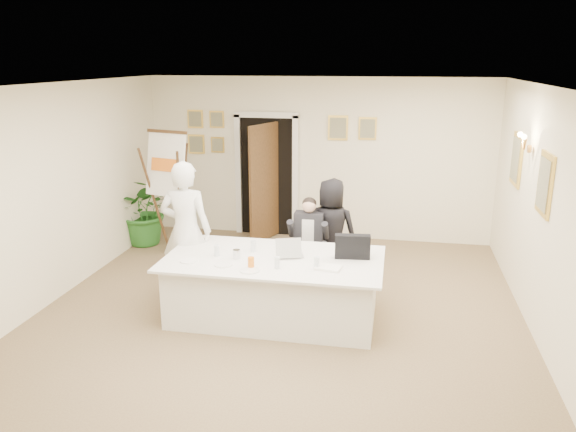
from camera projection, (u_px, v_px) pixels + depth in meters
The scene contains 28 objects.
floor at pixel (275, 321), 6.85m from camera, with size 7.00×7.00×0.00m, color brown.
ceiling at pixel (274, 86), 6.09m from camera, with size 6.00×7.00×0.02m, color white.
wall_back at pixel (317, 159), 9.78m from camera, with size 6.00×0.10×2.80m, color silver.
wall_front at pixel (143, 370), 3.16m from camera, with size 6.00×0.10×2.80m, color silver.
wall_left at pixel (41, 199), 7.02m from camera, with size 0.10×7.00×2.80m, color silver.
wall_right at pixel (552, 225), 5.92m from camera, with size 0.10×7.00×2.80m, color silver.
doorway at pixel (266, 179), 9.86m from camera, with size 1.14×0.86×2.20m.
pictures_back_wall at pixel (272, 132), 9.77m from camera, with size 3.40×0.06×0.80m, color #E7BE4E, non-canonical shape.
pictures_right_wall at pixel (528, 170), 6.96m from camera, with size 0.06×2.20×0.80m, color #E7BE4E, non-canonical shape.
wall_sconce at pixel (526, 142), 6.88m from camera, with size 0.20×0.30×0.24m, color #BC813C, non-canonical shape.
conference_table at pixel (274, 287), 6.87m from camera, with size 2.62×1.40×0.78m.
seated_man at pixel (308, 242), 7.78m from camera, with size 0.55×0.58×1.28m, color black, non-canonical shape.
flip_chart at pixel (172, 200), 8.93m from camera, with size 0.72×0.52×1.99m.
standing_man at pixel (186, 231), 7.31m from camera, with size 0.67×0.44×1.85m, color white.
standing_woman at pixel (331, 231), 7.87m from camera, with size 0.74×0.48×1.50m, color black.
potted_palm at pixel (146, 210), 9.56m from camera, with size 1.06×0.92×1.18m, color #236321.
laptop at pixel (290, 245), 6.79m from camera, with size 0.31×0.34×0.28m, color #B7BABC, non-canonical shape.
laptop_bag at pixel (353, 247), 6.71m from camera, with size 0.42×0.12×0.29m, color black.
paper_stack at pixel (328, 268), 6.40m from camera, with size 0.29×0.20×0.03m, color white.
plate_left at pixel (189, 261), 6.64m from camera, with size 0.21×0.21×0.01m, color white.
plate_mid at pixel (223, 265), 6.51m from camera, with size 0.21×0.21×0.01m, color white.
plate_near at pixel (250, 270), 6.34m from camera, with size 0.23×0.23×0.01m, color white.
glass_a at pixel (217, 251), 6.80m from camera, with size 0.06×0.06×0.14m, color silver.
glass_b at pixel (277, 263), 6.40m from camera, with size 0.06×0.06×0.14m, color silver.
glass_c at pixel (317, 263), 6.40m from camera, with size 0.07×0.07×0.14m, color silver.
glass_d at pixel (253, 246), 6.96m from camera, with size 0.07×0.07×0.14m, color silver.
oj_glass at pixel (251, 263), 6.41m from camera, with size 0.07×0.07×0.13m, color orange.
steel_jug at pixel (237, 254), 6.72m from camera, with size 0.09×0.09×0.11m, color silver.
Camera 1 is at (1.34, -6.10, 3.10)m, focal length 35.00 mm.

